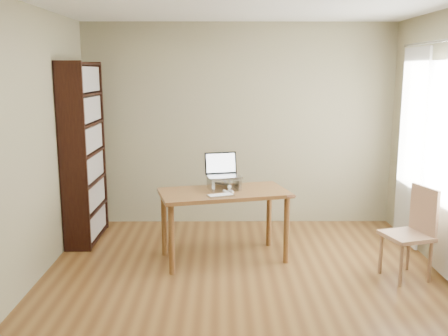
# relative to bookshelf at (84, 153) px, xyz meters

# --- Properties ---
(room) EXTENTS (4.04, 4.54, 2.64)m
(room) POSITION_rel_bookshelf_xyz_m (1.86, -1.54, 0.25)
(room) COLOR #563416
(room) RESTS_ON ground
(bookshelf) EXTENTS (0.30, 0.90, 2.10)m
(bookshelf) POSITION_rel_bookshelf_xyz_m (0.00, 0.00, 0.00)
(bookshelf) COLOR black
(bookshelf) RESTS_ON ground
(curtains) EXTENTS (0.03, 1.90, 2.25)m
(curtains) POSITION_rel_bookshelf_xyz_m (3.75, -0.75, 0.12)
(curtains) COLOR white
(curtains) RESTS_ON ground
(desk) EXTENTS (1.45, 0.97, 0.75)m
(desk) POSITION_rel_bookshelf_xyz_m (1.63, -0.66, -0.40)
(desk) COLOR brown
(desk) RESTS_ON ground
(laptop_stand) EXTENTS (0.32, 0.25, 0.13)m
(laptop_stand) POSITION_rel_bookshelf_xyz_m (1.63, -0.58, -0.22)
(laptop_stand) COLOR silver
(laptop_stand) RESTS_ON desk
(laptop) EXTENTS (0.40, 0.37, 0.25)m
(laptop) POSITION_rel_bookshelf_xyz_m (1.63, -0.52, -0.11)
(laptop) COLOR silver
(laptop) RESTS_ON laptop_stand
(keyboard) EXTENTS (0.29, 0.21, 0.02)m
(keyboard) POSITION_rel_bookshelf_xyz_m (1.60, -0.88, -0.29)
(keyboard) COLOR silver
(keyboard) RESTS_ON desk
(coaster) EXTENTS (0.10, 0.10, 0.01)m
(coaster) POSITION_rel_bookshelf_xyz_m (2.31, -0.90, -0.30)
(coaster) COLOR #562C1D
(coaster) RESTS_ON desk
(cat) EXTENTS (0.24, 0.47, 0.14)m
(cat) POSITION_rel_bookshelf_xyz_m (1.61, -0.55, -0.24)
(cat) COLOR #4D453C
(cat) RESTS_ON desk
(chair) EXTENTS (0.50, 0.50, 0.90)m
(chair) POSITION_rel_bookshelf_xyz_m (3.46, -1.17, -0.56)
(chair) COLOR #A07656
(chair) RESTS_ON ground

